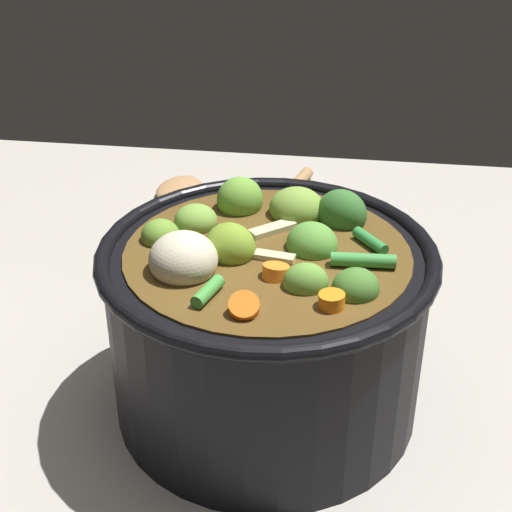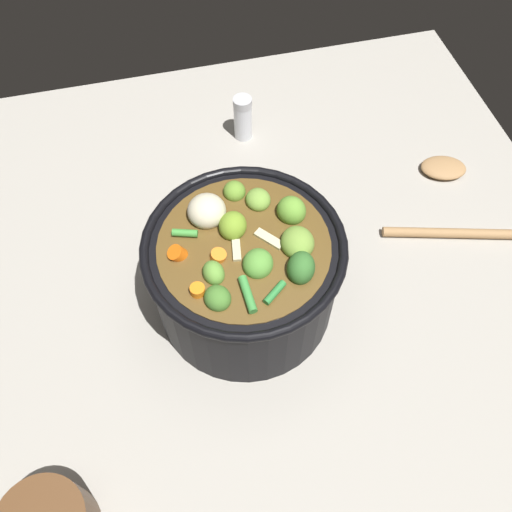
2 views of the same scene
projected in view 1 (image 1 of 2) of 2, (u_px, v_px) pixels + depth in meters
The scene contains 3 objects.
ground_plane at pixel (266, 401), 0.66m from camera, with size 1.10×1.10×0.00m, color #9E998E.
cooking_pot at pixel (266, 323), 0.62m from camera, with size 0.27×0.27×0.18m.
wooden_spoon at pixel (221, 197), 1.00m from camera, with size 0.21×0.24×0.02m.
Camera 1 is at (-0.06, 0.51, 0.44)m, focal length 53.40 mm.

